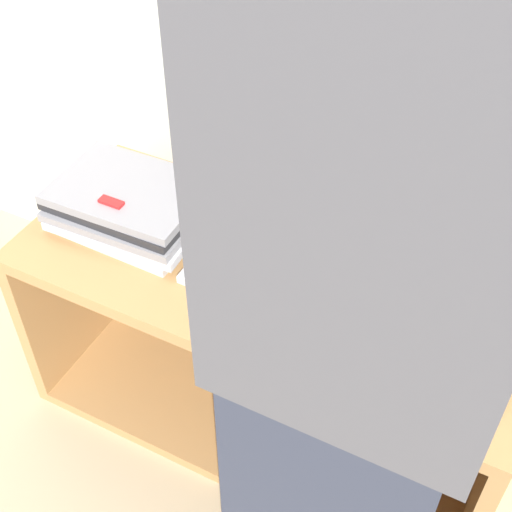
# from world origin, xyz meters

# --- Properties ---
(ground_plane) EXTENTS (12.00, 12.00, 0.00)m
(ground_plane) POSITION_xyz_m (0.00, 0.00, 0.00)
(ground_plane) COLOR tan
(cart) EXTENTS (1.22, 0.52, 0.56)m
(cart) POSITION_xyz_m (0.00, 0.32, 0.28)
(cart) COLOR #A87A47
(cart) RESTS_ON ground_plane
(laptop_open) EXTENTS (0.35, 0.38, 0.24)m
(laptop_open) POSITION_xyz_m (0.00, 0.32, 0.61)
(laptop_open) COLOR #B7B7BC
(laptop_open) RESTS_ON cart
(laptop_stack_left) EXTENTS (0.37, 0.28, 0.11)m
(laptop_stack_left) POSITION_xyz_m (-0.38, 0.26, 0.61)
(laptop_stack_left) COLOR #B7B7BC
(laptop_stack_left) RESTS_ON cart
(laptop_stack_right) EXTENTS (0.37, 0.26, 0.07)m
(laptop_stack_right) POSITION_xyz_m (0.38, 0.25, 0.59)
(laptop_stack_right) COLOR #B7B7BC
(laptop_stack_right) RESTS_ON cart
(person) EXTENTS (0.40, 0.54, 1.78)m
(person) POSITION_xyz_m (0.33, -0.17, 0.91)
(person) COLOR #2D3342
(person) RESTS_ON ground_plane
(inventory_tag) EXTENTS (0.06, 0.02, 0.01)m
(inventory_tag) POSITION_xyz_m (-0.38, 0.20, 0.67)
(inventory_tag) COLOR red
(inventory_tag) RESTS_ON laptop_stack_left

